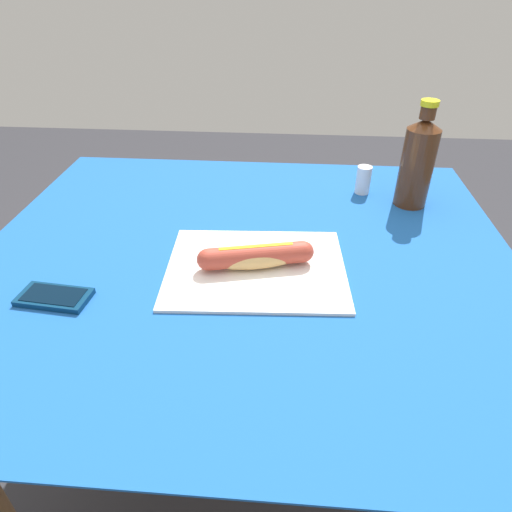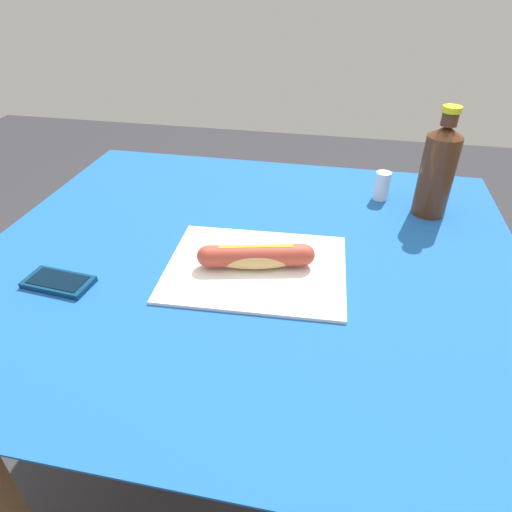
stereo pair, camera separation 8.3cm
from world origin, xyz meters
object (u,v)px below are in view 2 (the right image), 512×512
Objects in this scene: hot_dog at (256,256)px; soda_bottle at (438,170)px; cell_phone at (58,282)px; salt_shaker at (382,186)px.

soda_bottle is (-0.34, -0.30, 0.08)m from hot_dog.
salt_shaker is (-0.58, -0.47, 0.03)m from cell_phone.
salt_shaker is (0.11, -0.05, -0.07)m from soda_bottle.
cell_phone is 0.74m from salt_shaker.
hot_dog is 0.42m from salt_shaker.
soda_bottle is 0.14m from salt_shaker.
hot_dog is 0.36m from cell_phone.
cell_phone is (0.34, 0.12, -0.02)m from hot_dog.
soda_bottle reaches higher than hot_dog.
soda_bottle reaches higher than salt_shaker.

